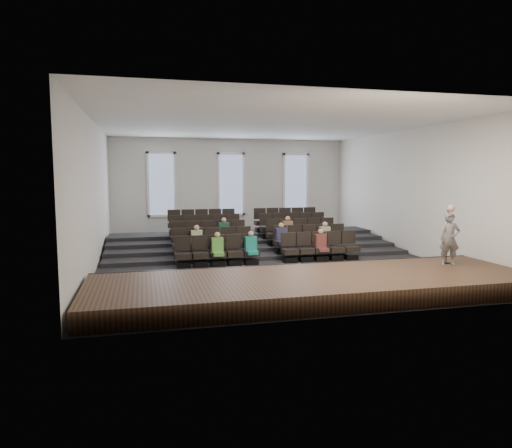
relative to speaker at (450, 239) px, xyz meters
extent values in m
plane|color=black|center=(-4.39, 4.58, -1.28)|extent=(14.00, 14.00, 0.00)
cube|color=white|center=(-4.39, 4.58, 3.73)|extent=(12.00, 14.00, 0.02)
cube|color=silver|center=(-4.39, 11.60, 1.22)|extent=(12.00, 0.04, 5.00)
cube|color=silver|center=(-4.39, -2.44, 1.22)|extent=(12.00, 0.04, 5.00)
cube|color=silver|center=(-10.41, 4.58, 1.22)|extent=(0.04, 14.00, 5.00)
cube|color=silver|center=(1.63, 4.58, 1.22)|extent=(0.04, 14.00, 5.00)
cube|color=#4A341F|center=(-4.39, -0.52, -1.03)|extent=(11.80, 3.60, 0.50)
cube|color=black|center=(-4.39, 1.25, -1.03)|extent=(11.80, 0.06, 0.52)
cube|color=black|center=(-4.39, 6.91, -1.20)|extent=(11.80, 4.80, 0.15)
cube|color=black|center=(-4.39, 7.43, -1.13)|extent=(11.80, 3.75, 0.30)
cube|color=black|center=(-4.39, 7.96, -1.05)|extent=(11.80, 2.70, 0.45)
cube|color=black|center=(-4.39, 8.48, -0.98)|extent=(11.80, 1.65, 0.60)
cube|color=black|center=(-7.51, 3.98, -1.18)|extent=(0.47, 0.43, 0.20)
cube|color=black|center=(-7.51, 3.98, -0.87)|extent=(0.55, 0.50, 0.19)
cube|color=black|center=(-7.51, 4.19, -0.46)|extent=(0.55, 0.08, 0.50)
cube|color=black|center=(-6.91, 3.98, -1.18)|extent=(0.47, 0.43, 0.20)
cube|color=black|center=(-6.91, 3.98, -0.87)|extent=(0.55, 0.50, 0.19)
cube|color=black|center=(-6.91, 4.19, -0.46)|extent=(0.55, 0.08, 0.50)
cube|color=black|center=(-6.31, 3.98, -1.18)|extent=(0.47, 0.43, 0.20)
cube|color=black|center=(-6.31, 3.98, -0.87)|extent=(0.55, 0.50, 0.19)
cube|color=black|center=(-6.31, 4.19, -0.46)|extent=(0.55, 0.08, 0.50)
cube|color=black|center=(-5.71, 3.98, -1.18)|extent=(0.47, 0.43, 0.20)
cube|color=black|center=(-5.71, 3.98, -0.87)|extent=(0.55, 0.50, 0.19)
cube|color=black|center=(-5.71, 4.19, -0.46)|extent=(0.55, 0.08, 0.50)
cube|color=black|center=(-5.11, 3.98, -1.18)|extent=(0.47, 0.43, 0.20)
cube|color=black|center=(-5.11, 3.98, -0.87)|extent=(0.55, 0.50, 0.19)
cube|color=black|center=(-5.11, 4.19, -0.46)|extent=(0.55, 0.08, 0.50)
cube|color=black|center=(-3.66, 3.98, -1.18)|extent=(0.47, 0.43, 0.20)
cube|color=black|center=(-3.66, 3.98, -0.87)|extent=(0.55, 0.50, 0.19)
cube|color=black|center=(-3.66, 4.19, -0.46)|extent=(0.55, 0.08, 0.50)
cube|color=black|center=(-3.06, 3.98, -1.18)|extent=(0.47, 0.43, 0.20)
cube|color=black|center=(-3.06, 3.98, -0.87)|extent=(0.55, 0.50, 0.19)
cube|color=black|center=(-3.06, 4.19, -0.46)|extent=(0.55, 0.08, 0.50)
cube|color=black|center=(-2.46, 3.98, -1.18)|extent=(0.47, 0.43, 0.20)
cube|color=black|center=(-2.46, 3.98, -0.87)|extent=(0.55, 0.50, 0.19)
cube|color=black|center=(-2.46, 4.19, -0.46)|extent=(0.55, 0.08, 0.50)
cube|color=black|center=(-1.86, 3.98, -1.18)|extent=(0.47, 0.43, 0.20)
cube|color=black|center=(-1.86, 3.98, -0.87)|extent=(0.55, 0.50, 0.19)
cube|color=black|center=(-1.86, 4.19, -0.46)|extent=(0.55, 0.08, 0.50)
cube|color=black|center=(-1.26, 3.98, -1.18)|extent=(0.47, 0.43, 0.20)
cube|color=black|center=(-1.26, 3.98, -0.87)|extent=(0.55, 0.50, 0.19)
cube|color=black|center=(-1.26, 4.19, -0.46)|extent=(0.55, 0.08, 0.50)
cube|color=black|center=(-7.51, 5.03, -1.03)|extent=(0.47, 0.43, 0.20)
cube|color=black|center=(-7.51, 5.03, -0.72)|extent=(0.55, 0.50, 0.19)
cube|color=black|center=(-7.51, 5.24, -0.31)|extent=(0.55, 0.08, 0.50)
cube|color=black|center=(-6.91, 5.03, -1.03)|extent=(0.47, 0.43, 0.20)
cube|color=black|center=(-6.91, 5.03, -0.72)|extent=(0.55, 0.50, 0.19)
cube|color=black|center=(-6.91, 5.24, -0.31)|extent=(0.55, 0.08, 0.50)
cube|color=black|center=(-6.31, 5.03, -1.03)|extent=(0.47, 0.43, 0.20)
cube|color=black|center=(-6.31, 5.03, -0.72)|extent=(0.55, 0.50, 0.19)
cube|color=black|center=(-6.31, 5.24, -0.31)|extent=(0.55, 0.08, 0.50)
cube|color=black|center=(-5.71, 5.03, -1.03)|extent=(0.47, 0.43, 0.20)
cube|color=black|center=(-5.71, 5.03, -0.72)|extent=(0.55, 0.50, 0.19)
cube|color=black|center=(-5.71, 5.24, -0.31)|extent=(0.55, 0.08, 0.50)
cube|color=black|center=(-5.11, 5.03, -1.03)|extent=(0.47, 0.43, 0.20)
cube|color=black|center=(-5.11, 5.03, -0.72)|extent=(0.55, 0.50, 0.19)
cube|color=black|center=(-5.11, 5.24, -0.31)|extent=(0.55, 0.08, 0.50)
cube|color=black|center=(-3.66, 5.03, -1.03)|extent=(0.47, 0.43, 0.20)
cube|color=black|center=(-3.66, 5.03, -0.72)|extent=(0.55, 0.50, 0.19)
cube|color=black|center=(-3.66, 5.24, -0.31)|extent=(0.55, 0.08, 0.50)
cube|color=black|center=(-3.06, 5.03, -1.03)|extent=(0.47, 0.43, 0.20)
cube|color=black|center=(-3.06, 5.03, -0.72)|extent=(0.55, 0.50, 0.19)
cube|color=black|center=(-3.06, 5.24, -0.31)|extent=(0.55, 0.08, 0.50)
cube|color=black|center=(-2.46, 5.03, -1.03)|extent=(0.47, 0.43, 0.20)
cube|color=black|center=(-2.46, 5.03, -0.72)|extent=(0.55, 0.50, 0.19)
cube|color=black|center=(-2.46, 5.24, -0.31)|extent=(0.55, 0.08, 0.50)
cube|color=black|center=(-1.86, 5.03, -1.03)|extent=(0.47, 0.43, 0.20)
cube|color=black|center=(-1.86, 5.03, -0.72)|extent=(0.55, 0.50, 0.19)
cube|color=black|center=(-1.86, 5.24, -0.31)|extent=(0.55, 0.08, 0.50)
cube|color=black|center=(-1.26, 5.03, -1.03)|extent=(0.47, 0.43, 0.20)
cube|color=black|center=(-1.26, 5.03, -0.72)|extent=(0.55, 0.50, 0.19)
cube|color=black|center=(-1.26, 5.24, -0.31)|extent=(0.55, 0.08, 0.50)
cube|color=black|center=(-7.51, 6.08, -0.88)|extent=(0.47, 0.42, 0.20)
cube|color=black|center=(-7.51, 6.08, -0.57)|extent=(0.55, 0.50, 0.19)
cube|color=black|center=(-7.51, 6.29, -0.16)|extent=(0.55, 0.08, 0.50)
cube|color=black|center=(-6.91, 6.08, -0.88)|extent=(0.47, 0.42, 0.20)
cube|color=black|center=(-6.91, 6.08, -0.57)|extent=(0.55, 0.50, 0.19)
cube|color=black|center=(-6.91, 6.29, -0.16)|extent=(0.55, 0.08, 0.50)
cube|color=black|center=(-6.31, 6.08, -0.88)|extent=(0.47, 0.42, 0.20)
cube|color=black|center=(-6.31, 6.08, -0.57)|extent=(0.55, 0.50, 0.19)
cube|color=black|center=(-6.31, 6.29, -0.16)|extent=(0.55, 0.08, 0.50)
cube|color=black|center=(-5.71, 6.08, -0.88)|extent=(0.47, 0.42, 0.20)
cube|color=black|center=(-5.71, 6.08, -0.57)|extent=(0.55, 0.50, 0.19)
cube|color=black|center=(-5.71, 6.29, -0.16)|extent=(0.55, 0.08, 0.50)
cube|color=black|center=(-5.11, 6.08, -0.88)|extent=(0.47, 0.42, 0.20)
cube|color=black|center=(-5.11, 6.08, -0.57)|extent=(0.55, 0.50, 0.19)
cube|color=black|center=(-5.11, 6.29, -0.16)|extent=(0.55, 0.08, 0.50)
cube|color=black|center=(-3.66, 6.08, -0.88)|extent=(0.47, 0.42, 0.20)
cube|color=black|center=(-3.66, 6.08, -0.57)|extent=(0.55, 0.50, 0.19)
cube|color=black|center=(-3.66, 6.29, -0.16)|extent=(0.55, 0.08, 0.50)
cube|color=black|center=(-3.06, 6.08, -0.88)|extent=(0.47, 0.42, 0.20)
cube|color=black|center=(-3.06, 6.08, -0.57)|extent=(0.55, 0.50, 0.19)
cube|color=black|center=(-3.06, 6.29, -0.16)|extent=(0.55, 0.08, 0.50)
cube|color=black|center=(-2.46, 6.08, -0.88)|extent=(0.47, 0.42, 0.20)
cube|color=black|center=(-2.46, 6.08, -0.57)|extent=(0.55, 0.50, 0.19)
cube|color=black|center=(-2.46, 6.29, -0.16)|extent=(0.55, 0.08, 0.50)
cube|color=black|center=(-1.86, 6.08, -0.88)|extent=(0.47, 0.42, 0.20)
cube|color=black|center=(-1.86, 6.08, -0.57)|extent=(0.55, 0.50, 0.19)
cube|color=black|center=(-1.86, 6.29, -0.16)|extent=(0.55, 0.08, 0.50)
cube|color=black|center=(-1.26, 6.08, -0.88)|extent=(0.47, 0.42, 0.20)
cube|color=black|center=(-1.26, 6.08, -0.57)|extent=(0.55, 0.50, 0.19)
cube|color=black|center=(-1.26, 6.29, -0.16)|extent=(0.55, 0.08, 0.50)
cube|color=black|center=(-7.51, 7.13, -0.73)|extent=(0.47, 0.42, 0.20)
cube|color=black|center=(-7.51, 7.13, -0.42)|extent=(0.55, 0.50, 0.19)
cube|color=black|center=(-7.51, 7.34, -0.01)|extent=(0.55, 0.08, 0.50)
cube|color=black|center=(-6.91, 7.13, -0.73)|extent=(0.47, 0.42, 0.20)
cube|color=black|center=(-6.91, 7.13, -0.42)|extent=(0.55, 0.50, 0.19)
cube|color=black|center=(-6.91, 7.34, -0.01)|extent=(0.55, 0.08, 0.50)
cube|color=black|center=(-6.31, 7.13, -0.73)|extent=(0.47, 0.42, 0.20)
cube|color=black|center=(-6.31, 7.13, -0.42)|extent=(0.55, 0.50, 0.19)
cube|color=black|center=(-6.31, 7.34, -0.01)|extent=(0.55, 0.08, 0.50)
cube|color=black|center=(-5.71, 7.13, -0.73)|extent=(0.47, 0.42, 0.20)
cube|color=black|center=(-5.71, 7.13, -0.42)|extent=(0.55, 0.50, 0.19)
cube|color=black|center=(-5.71, 7.34, -0.01)|extent=(0.55, 0.08, 0.50)
cube|color=black|center=(-5.11, 7.13, -0.73)|extent=(0.47, 0.42, 0.20)
cube|color=black|center=(-5.11, 7.13, -0.42)|extent=(0.55, 0.50, 0.19)
cube|color=black|center=(-5.11, 7.34, -0.01)|extent=(0.55, 0.08, 0.50)
cube|color=black|center=(-3.66, 7.13, -0.73)|extent=(0.47, 0.42, 0.20)
cube|color=black|center=(-3.66, 7.13, -0.42)|extent=(0.55, 0.50, 0.19)
cube|color=black|center=(-3.66, 7.34, -0.01)|extent=(0.55, 0.08, 0.50)
cube|color=black|center=(-3.06, 7.13, -0.73)|extent=(0.47, 0.42, 0.20)
cube|color=black|center=(-3.06, 7.13, -0.42)|extent=(0.55, 0.50, 0.19)
cube|color=black|center=(-3.06, 7.34, -0.01)|extent=(0.55, 0.08, 0.50)
cube|color=black|center=(-2.46, 7.13, -0.73)|extent=(0.47, 0.42, 0.20)
cube|color=black|center=(-2.46, 7.13, -0.42)|extent=(0.55, 0.50, 0.19)
cube|color=black|center=(-2.46, 7.34, -0.01)|extent=(0.55, 0.08, 0.50)
cube|color=black|center=(-1.86, 7.13, -0.73)|extent=(0.47, 0.42, 0.20)
cube|color=black|center=(-1.86, 7.13, -0.42)|extent=(0.55, 0.50, 0.19)
cube|color=black|center=(-1.86, 7.34, -0.01)|extent=(0.55, 0.08, 0.50)
cube|color=black|center=(-1.26, 7.13, -0.73)|extent=(0.47, 0.42, 0.20)
cube|color=black|center=(-1.26, 7.13, -0.42)|extent=(0.55, 0.50, 0.19)
cube|color=black|center=(-1.26, 7.34, -0.01)|extent=(0.55, 0.08, 0.50)
cube|color=black|center=(-7.51, 8.18, -0.58)|extent=(0.47, 0.42, 0.20)
cube|color=black|center=(-7.51, 8.18, -0.27)|extent=(0.55, 0.50, 0.19)
cube|color=black|center=(-7.51, 8.39, 0.14)|extent=(0.55, 0.08, 0.50)
cube|color=black|center=(-6.91, 8.18, -0.58)|extent=(0.47, 0.42, 0.20)
cube|color=black|center=(-6.91, 8.18, -0.27)|extent=(0.55, 0.50, 0.19)
cube|color=black|center=(-6.91, 8.39, 0.14)|extent=(0.55, 0.08, 0.50)
cube|color=black|center=(-6.31, 8.18, -0.58)|extent=(0.47, 0.42, 0.20)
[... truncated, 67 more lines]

